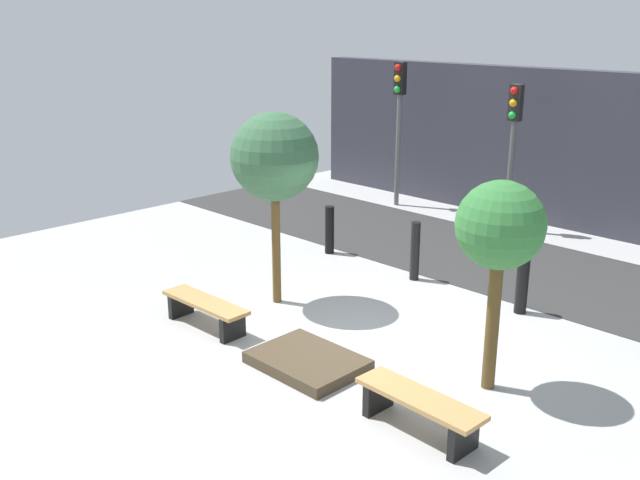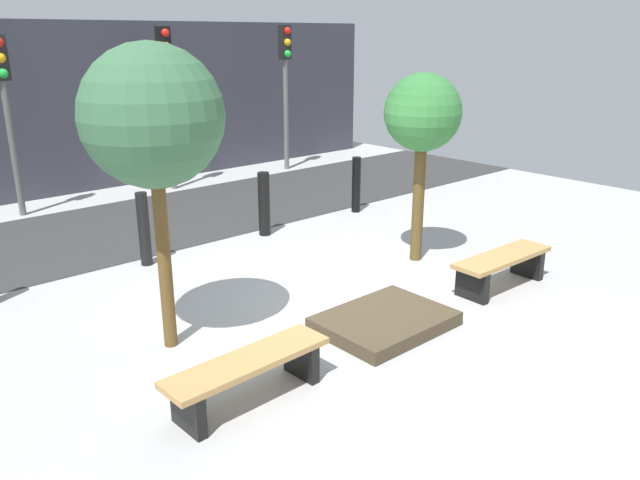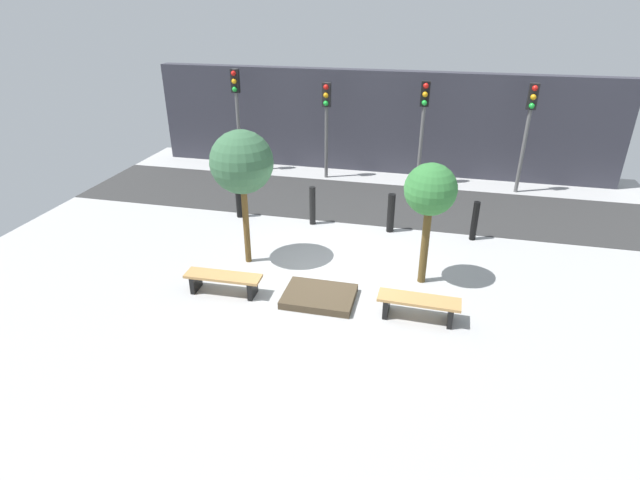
{
  "view_description": "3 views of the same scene",
  "coord_description": "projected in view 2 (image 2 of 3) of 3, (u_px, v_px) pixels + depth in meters",
  "views": [
    {
      "loc": [
        6.39,
        -7.12,
        4.61
      ],
      "look_at": [
        -0.48,
        -0.27,
        1.57
      ],
      "focal_mm": 40.0,
      "sensor_mm": 36.0,
      "label": 1
    },
    {
      "loc": [
        -4.92,
        -5.39,
        3.25
      ],
      "look_at": [
        -0.49,
        -0.41,
        1.04
      ],
      "focal_mm": 35.0,
      "sensor_mm": 36.0,
      "label": 2
    },
    {
      "loc": [
        2.07,
        -9.67,
        5.8
      ],
      "look_at": [
        -0.11,
        -0.46,
        1.14
      ],
      "focal_mm": 28.0,
      "sensor_mm": 36.0,
      "label": 3
    }
  ],
  "objects": [
    {
      "name": "ground_plane",
      "position": [
        327.0,
        302.0,
        7.95
      ],
      "size": [
        18.0,
        18.0,
        0.0
      ],
      "primitive_type": "plane",
      "color": "#A7A7A7"
    },
    {
      "name": "road_strip",
      "position": [
        152.0,
        222.0,
        11.33
      ],
      "size": [
        18.0,
        3.46,
        0.01
      ],
      "primitive_type": "cube",
      "color": "#303030",
      "rests_on": "ground"
    },
    {
      "name": "building_facade",
      "position": [
        71.0,
        108.0,
        13.1
      ],
      "size": [
        16.2,
        0.5,
        3.52
      ],
      "primitive_type": "cube",
      "color": "#33333D",
      "rests_on": "ground"
    },
    {
      "name": "bench_left",
      "position": [
        248.0,
        371.0,
        5.71
      ],
      "size": [
        1.66,
        0.48,
        0.44
      ],
      "rotation": [
        0.0,
        0.0,
        0.03
      ],
      "color": "black",
      "rests_on": "ground"
    },
    {
      "name": "bench_right",
      "position": [
        502.0,
        264.0,
        8.31
      ],
      "size": [
        1.63,
        0.51,
        0.46
      ],
      "rotation": [
        0.0,
        0.0,
        -0.03
      ],
      "color": "black",
      "rests_on": "ground"
    },
    {
      "name": "planter_bed",
      "position": [
        385.0,
        321.0,
        7.23
      ],
      "size": [
        1.49,
        1.11,
        0.16
      ],
      "primitive_type": "cube",
      "color": "#463928",
      "rests_on": "ground"
    },
    {
      "name": "tree_behind_left_bench",
      "position": [
        152.0,
        118.0,
        6.08
      ],
      "size": [
        1.42,
        1.42,
        3.2
      ],
      "color": "brown",
      "rests_on": "ground"
    },
    {
      "name": "tree_behind_right_bench",
      "position": [
        423.0,
        116.0,
        8.78
      ],
      "size": [
        1.1,
        1.1,
        2.75
      ],
      "color": "brown",
      "rests_on": "ground"
    },
    {
      "name": "bollard_left",
      "position": [
        144.0,
        229.0,
        9.07
      ],
      "size": [
        0.17,
        0.17,
        1.09
      ],
      "primitive_type": "cylinder",
      "color": "black",
      "rests_on": "ground"
    },
    {
      "name": "bollard_center",
      "position": [
        264.0,
        204.0,
        10.44
      ],
      "size": [
        0.2,
        0.2,
        1.08
      ],
      "primitive_type": "cylinder",
      "color": "black",
      "rests_on": "ground"
    },
    {
      "name": "bollard_right",
      "position": [
        356.0,
        185.0,
        11.82
      ],
      "size": [
        0.17,
        0.17,
        1.06
      ],
      "primitive_type": "cylinder",
      "color": "black",
      "rests_on": "ground"
    },
    {
      "name": "traffic_light_mid_west",
      "position": [
        5.0,
        93.0,
        11.05
      ],
      "size": [
        0.28,
        0.27,
        3.24
      ],
      "color": "#565656",
      "rests_on": "ground"
    },
    {
      "name": "traffic_light_mid_east",
      "position": [
        166.0,
        79.0,
        13.03
      ],
      "size": [
        0.28,
        0.27,
        3.4
      ],
      "color": "#5F5F5F",
      "rests_on": "ground"
    },
    {
      "name": "traffic_light_east",
      "position": [
        286.0,
        71.0,
        15.03
      ],
      "size": [
        0.28,
        0.27,
        3.45
      ],
      "color": "#5E5E5E",
      "rests_on": "ground"
    }
  ]
}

